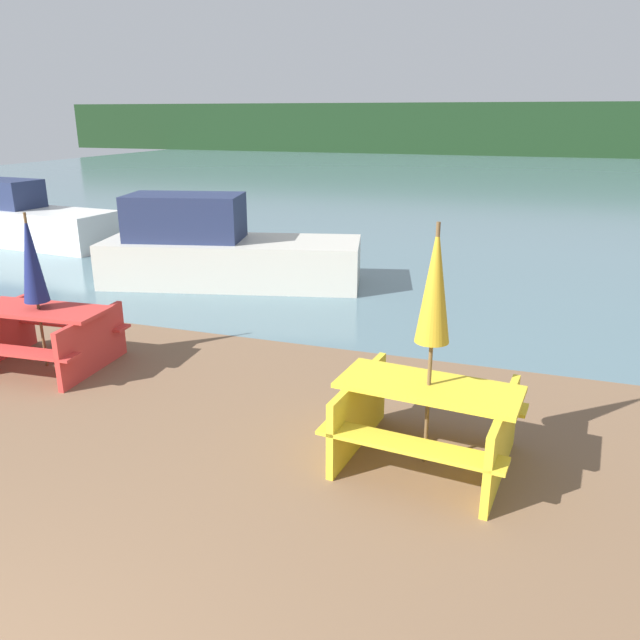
# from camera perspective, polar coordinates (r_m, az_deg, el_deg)

# --- Properties ---
(water) EXTENTS (60.00, 50.00, 0.00)m
(water) POSITION_cam_1_polar(r_m,az_deg,el_deg) (33.11, 14.23, 12.34)
(water) COLOR slate
(water) RESTS_ON ground_plane
(far_treeline) EXTENTS (80.00, 1.60, 4.00)m
(far_treeline) POSITION_cam_1_polar(r_m,az_deg,el_deg) (52.93, 16.54, 16.38)
(far_treeline) COLOR #193319
(far_treeline) RESTS_ON water
(picnic_table_yellow) EXTENTS (1.79, 1.55, 0.79)m
(picnic_table_yellow) POSITION_cam_1_polar(r_m,az_deg,el_deg) (5.95, 9.76, -8.66)
(picnic_table_yellow) COLOR yellow
(picnic_table_yellow) RESTS_ON ground_plane
(picnic_table_red) EXTENTS (1.83, 1.49, 0.79)m
(picnic_table_red) POSITION_cam_1_polar(r_m,az_deg,el_deg) (8.82, -24.07, -0.99)
(picnic_table_red) COLOR red
(picnic_table_red) RESTS_ON ground_plane
(umbrella_gold) EXTENTS (0.31, 0.31, 2.28)m
(umbrella_gold) POSITION_cam_1_polar(r_m,az_deg,el_deg) (5.50, 10.46, 3.12)
(umbrella_gold) COLOR brown
(umbrella_gold) RESTS_ON ground_plane
(umbrella_navy) EXTENTS (0.31, 0.31, 2.01)m
(umbrella_navy) POSITION_cam_1_polar(r_m,az_deg,el_deg) (8.57, -24.90, 5.11)
(umbrella_navy) COLOR brown
(umbrella_navy) RESTS_ON ground_plane
(boat) EXTENTS (5.13, 2.74, 1.70)m
(boat) POSITION_cam_1_polar(r_m,az_deg,el_deg) (12.21, -9.00, 6.21)
(boat) COLOR beige
(boat) RESTS_ON water
(boat_second) EXTENTS (4.78, 1.86, 1.58)m
(boat_second) POSITION_cam_1_polar(r_m,az_deg,el_deg) (17.56, -25.45, 8.25)
(boat_second) COLOR silver
(boat_second) RESTS_ON water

